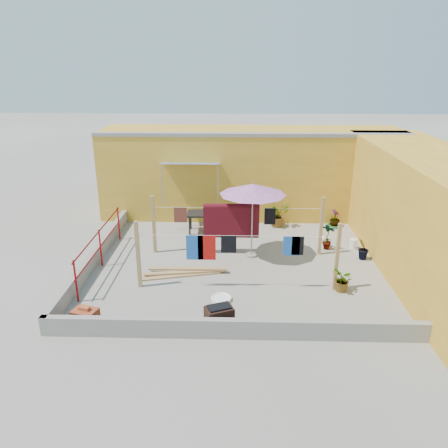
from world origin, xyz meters
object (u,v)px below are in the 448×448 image
(brazier, at_px, (219,317))
(water_jug_b, at_px, (353,244))
(brick_stack, at_px, (85,317))
(green_hose, at_px, (334,226))
(white_basin, at_px, (221,298))
(outdoor_table, at_px, (209,215))
(plant_back_a, at_px, (278,215))
(patio_umbrella, at_px, (253,190))
(water_jug_a, at_px, (324,242))

(brazier, height_order, water_jug_b, brazier)
(brazier, bearing_deg, brick_stack, 180.00)
(brazier, bearing_deg, green_hose, 59.10)
(green_hose, bearing_deg, brick_stack, -136.65)
(brick_stack, height_order, white_basin, brick_stack)
(outdoor_table, relative_size, water_jug_b, 4.28)
(brick_stack, xyz_separation_m, plant_back_a, (4.76, 6.40, 0.23))
(outdoor_table, xyz_separation_m, brazier, (0.58, -5.76, -0.37))
(white_basin, xyz_separation_m, water_jug_b, (4.00, 3.30, 0.11))
(patio_umbrella, relative_size, brick_stack, 3.77)
(patio_umbrella, height_order, brick_stack, patio_umbrella)
(brick_stack, distance_m, plant_back_a, 7.98)
(patio_umbrella, xyz_separation_m, brazier, (-0.81, -3.80, -1.81))
(brazier, bearing_deg, plant_back_a, 74.19)
(white_basin, bearing_deg, water_jug_b, 39.51)
(water_jug_b, bearing_deg, patio_umbrella, -168.25)
(white_basin, distance_m, water_jug_b, 5.19)
(patio_umbrella, relative_size, white_basin, 4.51)
(outdoor_table, bearing_deg, water_jug_b, -15.75)
(water_jug_b, relative_size, green_hose, 0.65)
(outdoor_table, distance_m, green_hose, 4.49)
(brazier, relative_size, water_jug_b, 1.98)
(patio_umbrella, distance_m, green_hose, 4.47)
(plant_back_a, bearing_deg, water_jug_a, -54.06)
(water_jug_a, relative_size, water_jug_b, 1.04)
(patio_umbrella, bearing_deg, green_hose, 40.74)
(outdoor_table, bearing_deg, brazier, -84.29)
(brazier, xyz_separation_m, plant_back_a, (1.81, 6.40, 0.17))
(plant_back_a, bearing_deg, white_basin, -109.04)
(white_basin, relative_size, plant_back_a, 0.59)
(brick_stack, xyz_separation_m, green_hose, (6.78, 6.40, -0.16))
(outdoor_table, height_order, water_jug_a, outdoor_table)
(water_jug_b, distance_m, plant_back_a, 2.94)
(patio_umbrella, relative_size, outdoor_table, 1.54)
(green_hose, bearing_deg, brazier, -120.90)
(brick_stack, height_order, water_jug_a, brick_stack)
(patio_umbrella, xyz_separation_m, brick_stack, (-3.76, -3.80, -1.87))
(patio_umbrella, bearing_deg, water_jug_a, 18.54)
(outdoor_table, xyz_separation_m, white_basin, (0.58, -4.59, -0.58))
(green_hose, bearing_deg, plant_back_a, 180.00)
(white_basin, height_order, green_hose, white_basin)
(patio_umbrella, distance_m, water_jug_b, 3.78)
(patio_umbrella, xyz_separation_m, green_hose, (3.02, 2.60, -2.03))
(outdoor_table, xyz_separation_m, green_hose, (4.41, 0.64, -0.59))
(plant_back_a, bearing_deg, water_jug_b, -41.34)
(water_jug_a, height_order, green_hose, water_jug_a)
(brick_stack, height_order, plant_back_a, plant_back_a)
(green_hose, bearing_deg, water_jug_a, -110.98)
(brick_stack, height_order, brazier, brazier)
(water_jug_a, relative_size, plant_back_a, 0.42)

